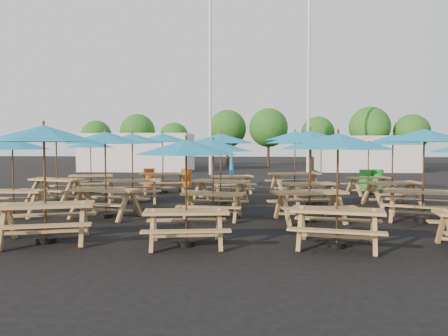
# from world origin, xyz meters

# --- Properties ---
(ground) EXTENTS (120.00, 120.00, 0.00)m
(ground) POSITION_xyz_m (0.00, 0.00, 0.00)
(ground) COLOR black
(ground) RESTS_ON ground
(picnic_unit_1) EXTENTS (2.15, 2.15, 2.13)m
(picnic_unit_1) POSITION_xyz_m (-5.34, -3.07, 1.86)
(picnic_unit_1) COLOR #AC7C4C
(picnic_unit_1) RESTS_ON ground
(picnic_unit_2) EXTENTS (2.87, 2.87, 2.39)m
(picnic_unit_2) POSITION_xyz_m (-5.53, -0.15, 2.08)
(picnic_unit_2) COLOR #AC7C4C
(picnic_unit_2) RESTS_ON ground
(picnic_unit_3) EXTENTS (2.64, 2.64, 2.15)m
(picnic_unit_3) POSITION_xyz_m (-5.55, 2.83, 1.88)
(picnic_unit_3) COLOR #AC7C4C
(picnic_unit_3) RESTS_ON ground
(picnic_unit_4) EXTENTS (2.82, 2.82, 2.34)m
(picnic_unit_4) POSITION_xyz_m (-2.86, -6.12, 2.04)
(picnic_unit_4) COLOR #AC7C4C
(picnic_unit_4) RESTS_ON ground
(picnic_unit_5) EXTENTS (2.62, 2.62, 2.31)m
(picnic_unit_5) POSITION_xyz_m (-2.75, -3.09, 2.01)
(picnic_unit_5) COLOR #AC7C4C
(picnic_unit_5) RESTS_ON ground
(picnic_unit_6) EXTENTS (2.73, 2.73, 2.34)m
(picnic_unit_6) POSITION_xyz_m (-2.92, -0.13, 2.04)
(picnic_unit_6) COLOR #AC7C4C
(picnic_unit_6) RESTS_ON ground
(picnic_unit_7) EXTENTS (2.93, 2.93, 2.43)m
(picnic_unit_7) POSITION_xyz_m (-2.60, 2.93, 2.11)
(picnic_unit_7) COLOR #AC7C4C
(picnic_unit_7) RESTS_ON ground
(picnic_unit_8) EXTENTS (2.26, 2.26, 2.06)m
(picnic_unit_8) POSITION_xyz_m (-0.05, -6.13, 1.79)
(picnic_unit_8) COLOR #AC7C4C
(picnic_unit_8) RESTS_ON ground
(picnic_unit_9) EXTENTS (2.16, 2.16, 2.08)m
(picnic_unit_9) POSITION_xyz_m (0.13, -3.10, 1.81)
(picnic_unit_9) COLOR #AC7C4C
(picnic_unit_9) RESTS_ON ground
(picnic_unit_10) EXTENTS (2.83, 2.83, 2.34)m
(picnic_unit_10) POSITION_xyz_m (0.04, -0.13, 2.04)
(picnic_unit_10) COLOR #AC7C4C
(picnic_unit_10) RESTS_ON ground
(picnic_unit_11) EXTENTS (2.02, 1.88, 2.13)m
(picnic_unit_11) POSITION_xyz_m (0.17, 3.02, 0.87)
(picnic_unit_11) COLOR #AC7C4C
(picnic_unit_11) RESTS_ON ground
(picnic_unit_12) EXTENTS (2.44, 2.44, 2.18)m
(picnic_unit_12) POSITION_xyz_m (2.81, -5.98, 1.90)
(picnic_unit_12) COLOR #AC7C4C
(picnic_unit_12) RESTS_ON ground
(picnic_unit_13) EXTENTS (2.70, 2.70, 2.32)m
(picnic_unit_13) POSITION_xyz_m (2.58, -3.23, 2.02)
(picnic_unit_13) COLOR #AC7C4C
(picnic_unit_13) RESTS_ON ground
(picnic_unit_14) EXTENTS (2.56, 2.56, 2.12)m
(picnic_unit_14) POSITION_xyz_m (2.96, -0.06, 1.85)
(picnic_unit_14) COLOR #AC7C4C
(picnic_unit_14) RESTS_ON ground
(picnic_unit_15) EXTENTS (3.04, 3.04, 2.50)m
(picnic_unit_15) POSITION_xyz_m (2.67, 3.14, 2.18)
(picnic_unit_15) COLOR #AC7C4C
(picnic_unit_15) RESTS_ON ground
(picnic_unit_17) EXTENTS (2.87, 2.87, 2.36)m
(picnic_unit_17) POSITION_xyz_m (5.44, -2.95, 2.06)
(picnic_unit_17) COLOR #AC7C4C
(picnic_unit_17) RESTS_ON ground
(picnic_unit_18) EXTENTS (2.72, 2.72, 2.28)m
(picnic_unit_18) POSITION_xyz_m (5.52, -0.02, 1.99)
(picnic_unit_18) COLOR #AC7C4C
(picnic_unit_18) RESTS_ON ground
(picnic_unit_19) EXTENTS (2.51, 2.51, 2.06)m
(picnic_unit_19) POSITION_xyz_m (5.50, 3.04, 1.79)
(picnic_unit_19) COLOR #AC7C4C
(picnic_unit_19) RESTS_ON ground
(waste_bin_0) EXTENTS (0.52, 0.52, 0.84)m
(waste_bin_0) POSITION_xyz_m (-3.92, 5.76, 0.42)
(waste_bin_0) COLOR #C3490B
(waste_bin_0) RESTS_ON ground
(waste_bin_1) EXTENTS (0.52, 0.52, 0.84)m
(waste_bin_1) POSITION_xyz_m (-2.13, 5.71, 0.42)
(waste_bin_1) COLOR #C3490B
(waste_bin_1) RESTS_ON ground
(waste_bin_2) EXTENTS (0.52, 0.52, 0.84)m
(waste_bin_2) POSITION_xyz_m (6.00, 5.74, 0.42)
(waste_bin_2) COLOR #1B9726
(waste_bin_2) RESTS_ON ground
(waste_bin_3) EXTENTS (0.52, 0.52, 0.84)m
(waste_bin_3) POSITION_xyz_m (6.54, 5.74, 0.42)
(waste_bin_3) COLOR #1B9726
(waste_bin_3) RESTS_ON ground
(mast_0) EXTENTS (0.20, 0.20, 12.00)m
(mast_0) POSITION_xyz_m (-2.00, 14.00, 6.00)
(mast_0) COLOR silver
(mast_0) RESTS_ON ground
(mast_1) EXTENTS (0.20, 0.20, 12.00)m
(mast_1) POSITION_xyz_m (4.50, 16.00, 6.00)
(mast_1) COLOR silver
(mast_1) RESTS_ON ground
(event_tent_0) EXTENTS (8.00, 4.00, 2.80)m
(event_tent_0) POSITION_xyz_m (-8.00, 18.00, 1.40)
(event_tent_0) COLOR silver
(event_tent_0) RESTS_ON ground
(event_tent_1) EXTENTS (7.00, 4.00, 2.60)m
(event_tent_1) POSITION_xyz_m (9.00, 19.00, 1.30)
(event_tent_1) COLOR silver
(event_tent_1) RESTS_ON ground
(tree_0) EXTENTS (2.80, 2.80, 4.24)m
(tree_0) POSITION_xyz_m (-14.07, 25.25, 2.83)
(tree_0) COLOR #382314
(tree_0) RESTS_ON ground
(tree_1) EXTENTS (3.11, 3.11, 4.72)m
(tree_1) POSITION_xyz_m (-9.74, 23.90, 3.15)
(tree_1) COLOR #382314
(tree_1) RESTS_ON ground
(tree_2) EXTENTS (2.59, 2.59, 3.93)m
(tree_2) POSITION_xyz_m (-6.39, 23.65, 2.62)
(tree_2) COLOR #382314
(tree_2) RESTS_ON ground
(tree_3) EXTENTS (3.36, 3.36, 5.09)m
(tree_3) POSITION_xyz_m (-1.75, 24.72, 3.41)
(tree_3) COLOR #382314
(tree_3) RESTS_ON ground
(tree_4) EXTENTS (3.41, 3.41, 5.17)m
(tree_4) POSITION_xyz_m (1.90, 24.26, 3.46)
(tree_4) COLOR #382314
(tree_4) RESTS_ON ground
(tree_5) EXTENTS (2.94, 2.94, 4.45)m
(tree_5) POSITION_xyz_m (6.22, 24.67, 2.97)
(tree_5) COLOR #382314
(tree_5) RESTS_ON ground
(tree_6) EXTENTS (3.38, 3.38, 5.13)m
(tree_6) POSITION_xyz_m (10.23, 22.90, 3.43)
(tree_6) COLOR #382314
(tree_6) RESTS_ON ground
(tree_7) EXTENTS (2.95, 2.95, 4.48)m
(tree_7) POSITION_xyz_m (13.63, 22.92, 2.99)
(tree_7) COLOR #382314
(tree_7) RESTS_ON ground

